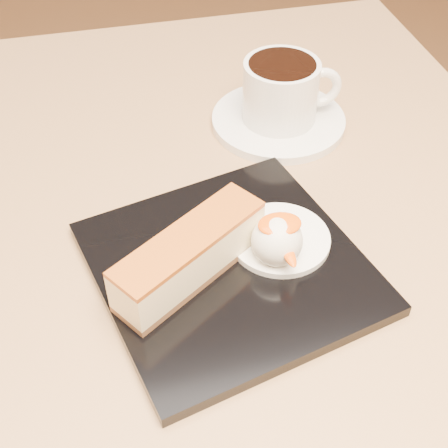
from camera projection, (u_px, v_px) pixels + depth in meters
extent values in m
cylinder|color=black|center=(178.00, 413.00, 0.85)|extent=(0.08, 0.08, 0.66)
cube|color=brown|center=(159.00, 233.00, 0.61)|extent=(0.80, 0.80, 0.04)
cube|color=black|center=(229.00, 267.00, 0.54)|extent=(0.27, 0.27, 0.01)
cube|color=brown|center=(191.00, 272.00, 0.53)|extent=(0.14, 0.11, 0.01)
cube|color=#FFE7A6|center=(190.00, 255.00, 0.51)|extent=(0.14, 0.11, 0.04)
cube|color=#8D3E0F|center=(189.00, 238.00, 0.50)|extent=(0.14, 0.11, 0.00)
cylinder|color=white|center=(280.00, 239.00, 0.56)|extent=(0.09, 0.09, 0.01)
sphere|color=white|center=(277.00, 241.00, 0.53)|extent=(0.04, 0.04, 0.04)
ellipsoid|color=#FF5708|center=(280.00, 224.00, 0.52)|extent=(0.04, 0.03, 0.01)
ellipsoid|color=green|center=(242.00, 226.00, 0.56)|extent=(0.02, 0.01, 0.00)
ellipsoid|color=green|center=(250.00, 220.00, 0.57)|extent=(0.02, 0.02, 0.00)
ellipsoid|color=green|center=(232.00, 222.00, 0.57)|extent=(0.01, 0.02, 0.00)
cylinder|color=white|center=(278.00, 121.00, 0.70)|extent=(0.15, 0.15, 0.01)
cylinder|color=white|center=(280.00, 91.00, 0.68)|extent=(0.08, 0.08, 0.07)
cylinder|color=black|center=(282.00, 65.00, 0.66)|extent=(0.07, 0.07, 0.00)
torus|color=white|center=(321.00, 87.00, 0.68)|extent=(0.05, 0.01, 0.05)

